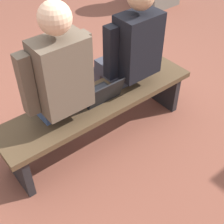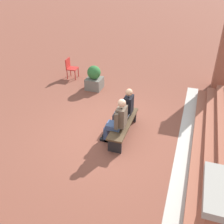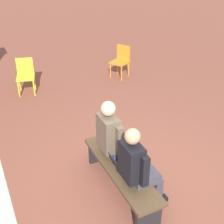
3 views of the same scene
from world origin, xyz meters
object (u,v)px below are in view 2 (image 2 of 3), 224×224
(person_adult, at_px, (118,120))
(laptop, at_px, (124,121))
(plastic_chair_by_pillar, at_px, (71,67))
(planter, at_px, (94,78))
(person_student, at_px, (125,108))
(bench, at_px, (123,125))

(person_adult, bearing_deg, laptop, 166.78)
(plastic_chair_by_pillar, distance_m, planter, 1.50)
(person_student, xyz_separation_m, plastic_chair_by_pillar, (-2.91, -3.21, -0.23))
(plastic_chair_by_pillar, bearing_deg, person_student, 47.79)
(person_student, relative_size, planter, 1.42)
(bench, height_order, person_student, person_student)
(person_student, bearing_deg, plastic_chair_by_pillar, -132.21)
(planter, bearing_deg, person_student, 39.90)
(bench, relative_size, person_adult, 1.31)
(planter, bearing_deg, plastic_chair_by_pillar, -116.69)
(person_adult, bearing_deg, plastic_chair_by_pillar, -138.52)
(person_student, height_order, planter, person_student)
(person_adult, height_order, planter, person_adult)
(bench, bearing_deg, person_adult, -11.45)
(laptop, bearing_deg, plastic_chair_by_pillar, -134.93)
(bench, distance_m, person_adult, 0.51)
(person_adult, bearing_deg, person_student, 179.81)
(person_adult, xyz_separation_m, planter, (-2.95, -1.87, -0.30))
(bench, bearing_deg, person_student, -169.78)
(plastic_chair_by_pillar, bearing_deg, person_adult, 41.48)
(bench, bearing_deg, plastic_chair_by_pillar, -135.07)
(bench, height_order, plastic_chair_by_pillar, plastic_chair_by_pillar)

